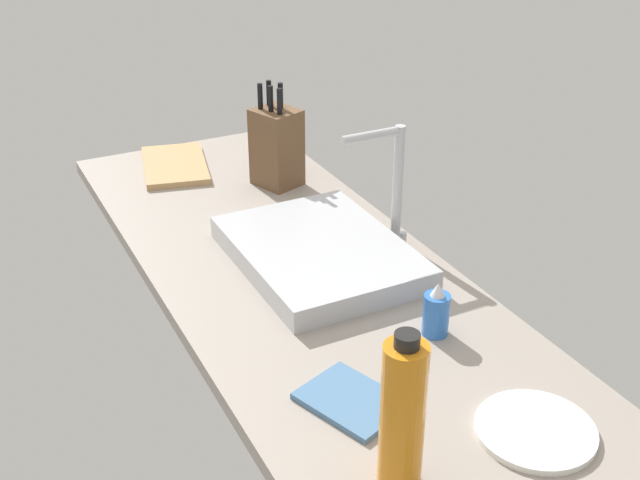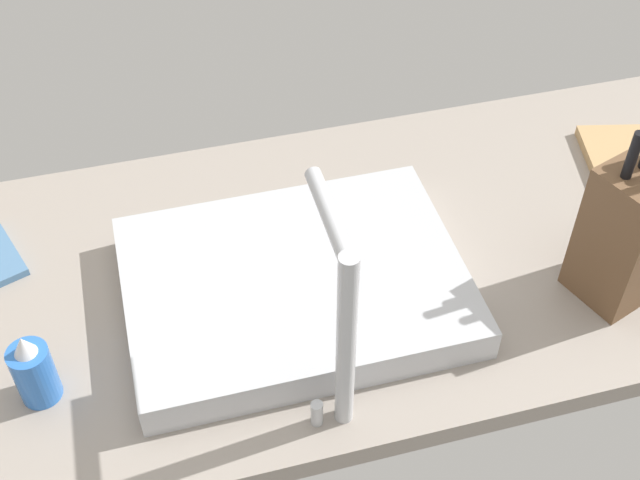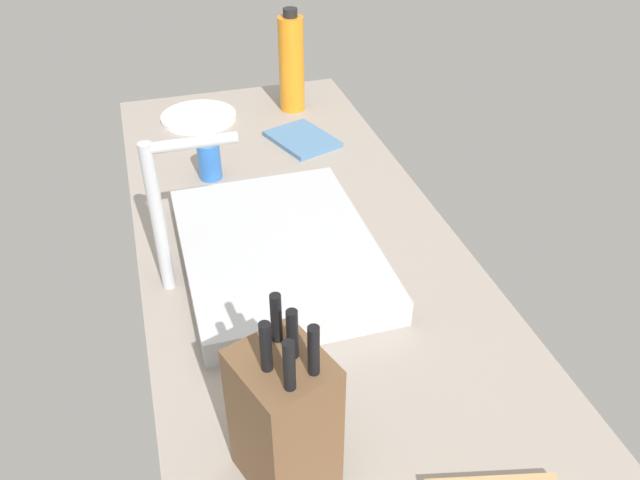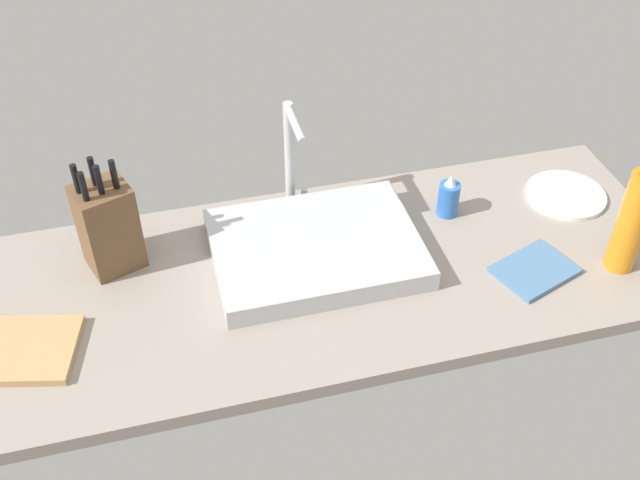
% 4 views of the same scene
% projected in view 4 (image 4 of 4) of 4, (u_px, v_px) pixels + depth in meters
% --- Properties ---
extents(countertop_slab, '(1.73, 0.64, 0.04)m').
position_uv_depth(countertop_slab, '(317.00, 279.00, 1.75)').
color(countertop_slab, gray).
rests_on(countertop_slab, ground).
extents(sink_basin, '(0.48, 0.36, 0.05)m').
position_uv_depth(sink_basin, '(316.00, 249.00, 1.76)').
color(sink_basin, '#B7BABF').
rests_on(sink_basin, countertop_slab).
extents(faucet, '(0.06, 0.16, 0.30)m').
position_uv_depth(faucet, '(292.00, 150.00, 1.80)').
color(faucet, '#B7BABF').
rests_on(faucet, countertop_slab).
extents(knife_block, '(0.15, 0.14, 0.29)m').
position_uv_depth(knife_block, '(108.00, 226.00, 1.69)').
color(knife_block, brown).
rests_on(knife_block, countertop_slab).
extents(cutting_board, '(0.33, 0.24, 0.02)m').
position_uv_depth(cutting_board, '(4.00, 350.00, 1.55)').
color(cutting_board, tan).
rests_on(cutting_board, countertop_slab).
extents(soap_bottle, '(0.05, 0.05, 0.12)m').
position_uv_depth(soap_bottle, '(449.00, 198.00, 1.87)').
color(soap_bottle, blue).
rests_on(soap_bottle, countertop_slab).
extents(water_bottle, '(0.07, 0.07, 0.28)m').
position_uv_depth(water_bottle, '(633.00, 221.00, 1.67)').
color(water_bottle, orange).
rests_on(water_bottle, countertop_slab).
extents(dinner_plate, '(0.20, 0.20, 0.01)m').
position_uv_depth(dinner_plate, '(566.00, 195.00, 1.95)').
color(dinner_plate, white).
rests_on(dinner_plate, countertop_slab).
extents(dish_towel, '(0.21, 0.18, 0.01)m').
position_uv_depth(dish_towel, '(535.00, 270.00, 1.74)').
color(dish_towel, teal).
rests_on(dish_towel, countertop_slab).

